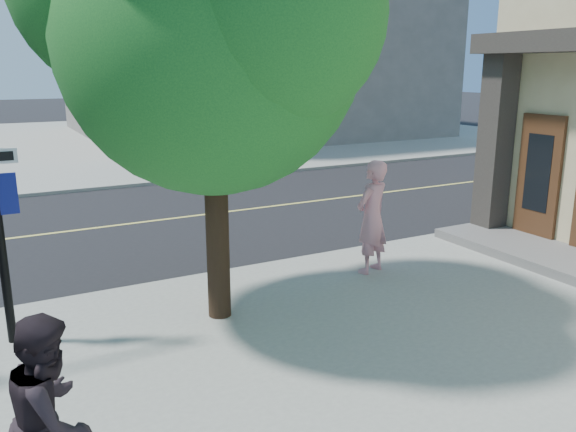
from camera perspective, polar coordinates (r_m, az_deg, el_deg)
ground at (r=10.20m, az=-24.94°, el=-8.54°), size 140.00×140.00×0.00m
road_ew at (r=14.48m, az=-26.20°, el=-2.09°), size 140.00×9.00×0.01m
sidewalk_ne at (r=34.12m, az=-4.38°, el=8.10°), size 29.00×25.00×0.12m
filler_ne at (r=34.75m, az=-4.17°, el=19.88°), size 18.00×16.00×14.00m
man_on_phone at (r=10.48m, az=8.23°, el=-0.10°), size 0.87×0.72×2.05m
pedestrian at (r=5.26m, az=-22.09°, el=-17.96°), size 0.96×1.06×1.79m
street_tree at (r=8.28m, az=-6.86°, el=20.03°), size 5.19×4.72×6.89m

